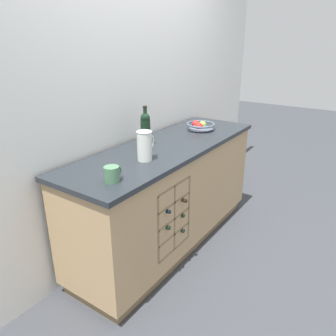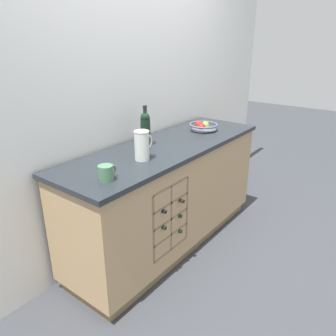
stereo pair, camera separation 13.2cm
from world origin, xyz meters
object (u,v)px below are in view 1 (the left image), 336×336
fruit_bowl (200,125)px  standing_wine_bottle (145,128)px  white_pitcher (145,145)px  ceramic_mug (112,174)px

fruit_bowl → standing_wine_bottle: (-0.66, 0.12, 0.10)m
fruit_bowl → white_pitcher: (-0.92, -0.08, 0.07)m
fruit_bowl → white_pitcher: 0.93m
fruit_bowl → standing_wine_bottle: 0.68m
fruit_bowl → standing_wine_bottle: standing_wine_bottle is taller
ceramic_mug → standing_wine_bottle: bearing=21.9°
white_pitcher → standing_wine_bottle: 0.33m
fruit_bowl → white_pitcher: white_pitcher is taller
fruit_bowl → standing_wine_bottle: bearing=169.9°
white_pitcher → standing_wine_bottle: bearing=37.1°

